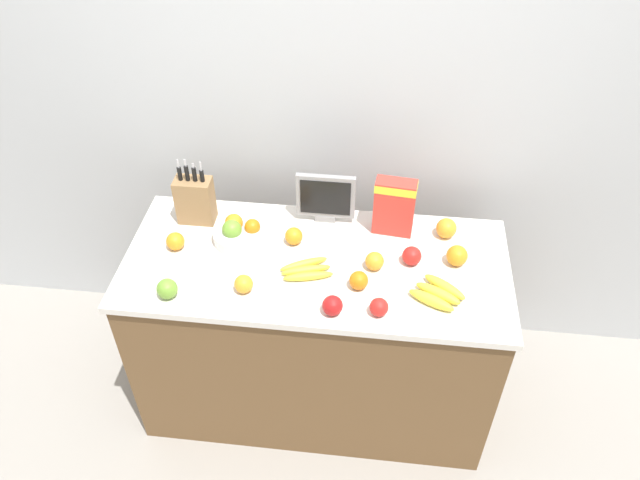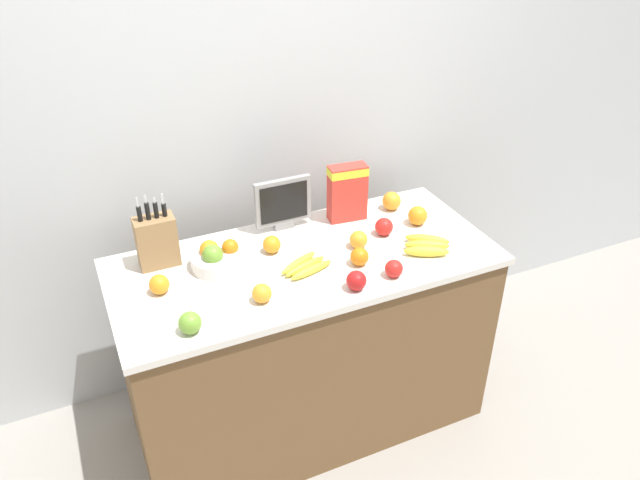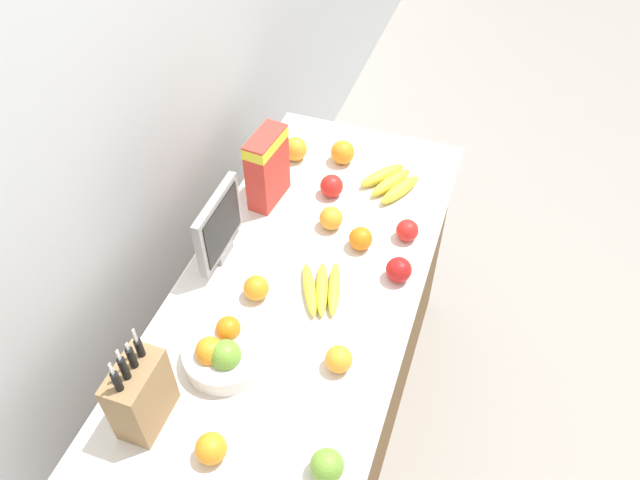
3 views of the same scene
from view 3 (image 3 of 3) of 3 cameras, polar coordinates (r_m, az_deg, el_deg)
ground_plane at (r=2.60m, az=-1.20°, el=-16.40°), size 14.00×14.00×0.00m
wall_back at (r=1.80m, az=-19.15°, el=9.43°), size 9.00×0.06×2.60m
counter at (r=2.21m, az=-1.38°, el=-11.06°), size 1.55×0.69×0.90m
knife_block at (r=1.56m, az=-16.08°, el=-13.39°), size 0.15×0.09×0.31m
small_monitor at (r=1.84m, az=-9.21°, el=1.26°), size 0.25×0.03×0.23m
cereal_box at (r=2.01m, az=-4.86°, el=6.85°), size 0.17×0.09×0.26m
fruit_bowl at (r=1.66m, az=-8.78°, el=-10.10°), size 0.22×0.22×0.11m
banana_bunch_left at (r=2.13m, az=6.51°, el=5.25°), size 0.23×0.21×0.04m
banana_bunch_right at (r=1.80m, az=0.18°, el=-4.50°), size 0.22×0.17×0.03m
apple_rear at (r=2.08m, az=1.06°, el=4.96°), size 0.08×0.08×0.08m
apple_front at (r=1.50m, az=0.63°, el=-19.92°), size 0.08×0.08×0.08m
apple_leftmost at (r=1.95m, az=7.98°, el=0.88°), size 0.07×0.07×0.07m
apple_by_knife_block at (r=1.83m, az=7.21°, el=-2.73°), size 0.08×0.08×0.08m
orange_mid_right at (r=2.21m, az=2.08°, el=8.01°), size 0.08×0.08×0.08m
orange_front_right at (r=1.79m, az=-5.86°, el=-4.39°), size 0.07×0.07×0.07m
orange_mid_left at (r=1.54m, az=-9.93°, el=-18.26°), size 0.08×0.08×0.08m
orange_by_cereal at (r=1.64m, az=1.73°, el=-10.84°), size 0.07×0.07×0.07m
orange_back_center at (r=1.91m, az=3.73°, el=0.12°), size 0.07×0.07×0.07m
orange_front_center at (r=1.97m, az=1.01°, el=2.00°), size 0.07×0.07×0.07m
orange_near_bowl at (r=2.23m, az=-2.28°, el=8.33°), size 0.09×0.09×0.09m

